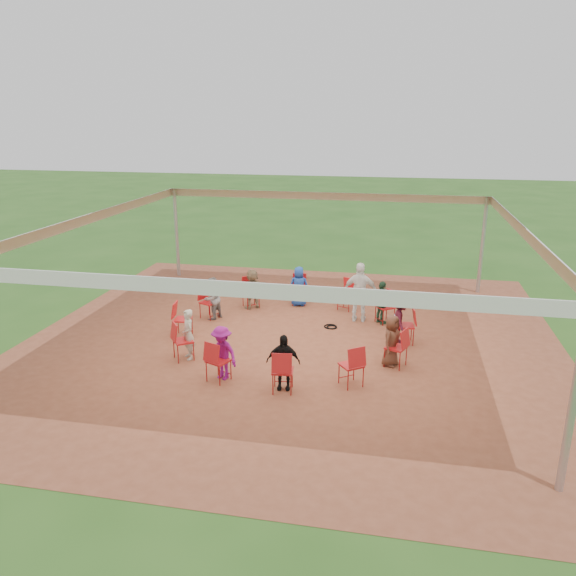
% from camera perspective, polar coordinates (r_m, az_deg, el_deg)
% --- Properties ---
extents(ground, '(80.00, 80.00, 0.00)m').
position_cam_1_polar(ground, '(14.03, 0.45, -5.26)').
color(ground, '#28541A').
rests_on(ground, ground).
extents(dirt_patch, '(13.00, 13.00, 0.00)m').
position_cam_1_polar(dirt_patch, '(14.03, 0.45, -5.23)').
color(dirt_patch, brown).
rests_on(dirt_patch, ground).
extents(tent, '(10.33, 10.33, 3.00)m').
position_cam_1_polar(tent, '(13.31, 0.48, 4.23)').
color(tent, '#B2B2B7').
rests_on(tent, ground).
extents(chair_0, '(0.49, 0.47, 0.90)m').
position_cam_1_polar(chair_0, '(13.96, 11.84, -3.77)').
color(chair_0, red).
rests_on(chair_0, ground).
extents(chair_1, '(0.60, 0.60, 0.90)m').
position_cam_1_polar(chair_1, '(15.20, 9.85, -1.91)').
color(chair_1, red).
rests_on(chair_1, ground).
extents(chair_2, '(0.56, 0.57, 0.90)m').
position_cam_1_polar(chair_2, '(16.10, 5.96, -0.67)').
color(chair_2, red).
rests_on(chair_2, ground).
extents(chair_3, '(0.47, 0.49, 0.90)m').
position_cam_1_polar(chair_3, '(16.47, 1.14, -0.17)').
color(chair_3, red).
rests_on(chair_3, ground).
extents(chair_4, '(0.60, 0.60, 0.90)m').
position_cam_1_polar(chair_4, '(16.25, -3.79, -0.44)').
color(chair_4, red).
rests_on(chair_4, ground).
extents(chair_5, '(0.57, 0.56, 0.90)m').
position_cam_1_polar(chair_5, '(15.49, -8.02, -1.47)').
color(chair_5, red).
rests_on(chair_5, ground).
extents(chair_6, '(0.49, 0.47, 0.90)m').
position_cam_1_polar(chair_6, '(14.31, -10.63, -3.17)').
color(chair_6, red).
rests_on(chair_6, ground).
extents(chair_7, '(0.60, 0.60, 0.90)m').
position_cam_1_polar(chair_7, '(12.98, -10.60, -5.31)').
color(chair_7, red).
rests_on(chair_7, ground).
extents(chair_8, '(0.56, 0.57, 0.90)m').
position_cam_1_polar(chair_8, '(11.86, -7.09, -7.37)').
color(chair_8, red).
rests_on(chair_8, ground).
extents(chair_9, '(0.47, 0.49, 0.90)m').
position_cam_1_polar(chair_9, '(11.34, -0.55, -8.42)').
color(chair_9, red).
rests_on(chair_9, ground).
extents(chair_10, '(0.60, 0.60, 0.90)m').
position_cam_1_polar(chair_10, '(11.64, 6.45, -7.82)').
color(chair_10, red).
rests_on(chair_10, ground).
extents(chair_11, '(0.57, 0.56, 0.90)m').
position_cam_1_polar(chair_11, '(12.64, 10.91, -5.96)').
color(chair_11, red).
rests_on(chair_11, ground).
extents(person_seated_0, '(0.46, 0.79, 1.17)m').
position_cam_1_polar(person_seated_0, '(13.89, 11.38, -3.22)').
color(person_seated_0, '#3D0D19').
rests_on(person_seated_0, ground).
extents(person_seated_1, '(0.69, 0.76, 1.17)m').
position_cam_1_polar(person_seated_1, '(15.09, 9.50, -1.47)').
color(person_seated_1, '#254B32').
rests_on(person_seated_1, ground).
extents(person_seated_2, '(0.61, 0.38, 1.17)m').
position_cam_1_polar(person_seated_2, '(16.31, 1.12, 0.17)').
color(person_seated_2, '#1C44A4').
rests_on(person_seated_2, ground).
extents(person_seated_3, '(1.11, 0.97, 1.17)m').
position_cam_1_polar(person_seated_3, '(16.10, -3.64, -0.08)').
color(person_seated_3, '#8F7958').
rests_on(person_seated_3, ground).
extents(person_seated_4, '(0.53, 0.65, 1.17)m').
position_cam_1_polar(person_seated_4, '(15.37, -7.71, -1.05)').
color(person_seated_4, gray).
rests_on(person_seated_4, ground).
extents(person_seated_5, '(0.48, 0.51, 1.17)m').
position_cam_1_polar(person_seated_5, '(12.96, -10.12, -4.66)').
color(person_seated_5, '#B8B6A1').
rests_on(person_seated_5, ground).
extents(person_seated_6, '(0.84, 0.64, 1.17)m').
position_cam_1_polar(person_seated_6, '(11.88, -6.73, -6.56)').
color(person_seated_6, '#841171').
rests_on(person_seated_6, ground).
extents(person_seated_7, '(0.72, 0.43, 1.17)m').
position_cam_1_polar(person_seated_7, '(11.38, -0.49, -7.52)').
color(person_seated_7, black).
rests_on(person_seated_7, ground).
extents(person_seated_8, '(0.52, 0.65, 1.17)m').
position_cam_1_polar(person_seated_8, '(12.63, 10.45, -5.26)').
color(person_seated_8, '#543020').
rests_on(person_seated_8, ground).
extents(standing_person, '(0.95, 0.49, 1.63)m').
position_cam_1_polar(standing_person, '(15.11, 7.34, -0.44)').
color(standing_person, white).
rests_on(standing_person, ground).
extents(cable_coil, '(0.37, 0.37, 0.03)m').
position_cam_1_polar(cable_coil, '(14.83, 4.39, -3.95)').
color(cable_coil, black).
rests_on(cable_coil, ground).
extents(laptop, '(0.27, 0.32, 0.21)m').
position_cam_1_polar(laptop, '(13.88, 10.69, -3.35)').
color(laptop, '#B7B7BC').
rests_on(laptop, ground).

